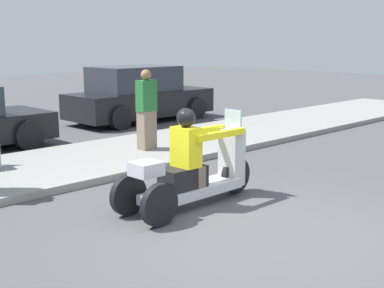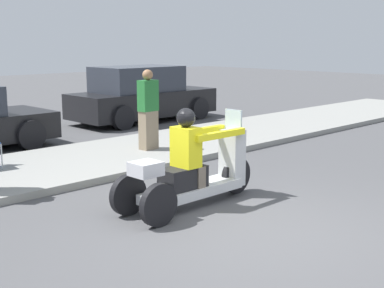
% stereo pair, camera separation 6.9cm
% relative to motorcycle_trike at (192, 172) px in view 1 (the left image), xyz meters
% --- Properties ---
extents(ground_plane, '(60.00, 60.00, 0.00)m').
position_rel_motorcycle_trike_xyz_m(ground_plane, '(-0.17, -1.34, -0.50)').
color(ground_plane, '#4C4C4F').
extents(sidewalk_strip, '(28.00, 2.80, 0.12)m').
position_rel_motorcycle_trike_xyz_m(sidewalk_strip, '(-0.17, 3.26, -0.44)').
color(sidewalk_strip, gray).
rests_on(sidewalk_strip, ground).
extents(motorcycle_trike, '(2.38, 0.72, 1.40)m').
position_rel_motorcycle_trike_xyz_m(motorcycle_trike, '(0.00, 0.00, 0.00)').
color(motorcycle_trike, black).
rests_on(motorcycle_trike, ground).
extents(spectator_by_tree, '(0.40, 0.25, 1.61)m').
position_rel_motorcycle_trike_xyz_m(spectator_by_tree, '(1.75, 3.06, 0.40)').
color(spectator_by_tree, gray).
rests_on(spectator_by_tree, sidewalk_strip).
extents(parked_car_lot_left, '(4.32, 1.92, 1.58)m').
position_rel_motorcycle_trike_xyz_m(parked_car_lot_left, '(4.58, 6.77, 0.24)').
color(parked_car_lot_left, black).
rests_on(parked_car_lot_left, ground).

